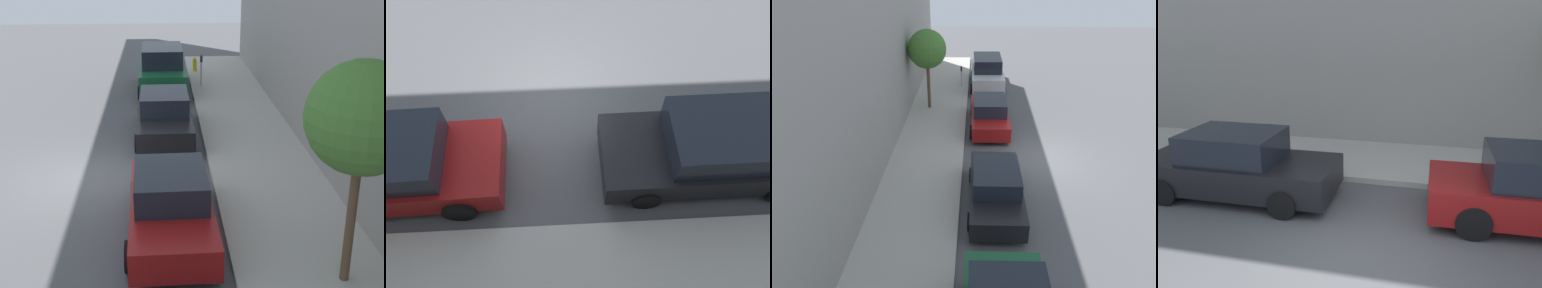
{
  "view_description": "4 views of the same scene",
  "coord_description": "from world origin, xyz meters",
  "views": [
    {
      "loc": [
        2.13,
        -13.96,
        6.29
      ],
      "look_at": [
        2.96,
        -0.12,
        1.0
      ],
      "focal_mm": 50.0,
      "sensor_mm": 36.0,
      "label": 1
    },
    {
      "loc": [
        6.04,
        0.34,
        7.37
      ],
      "look_at": [
        2.14,
        0.54,
        1.0
      ],
      "focal_mm": 35.0,
      "sensor_mm": 36.0,
      "label": 2
    },
    {
      "loc": [
        2.97,
        14.2,
        8.27
      ],
      "look_at": [
        3.45,
        0.6,
        1.0
      ],
      "focal_mm": 35.0,
      "sensor_mm": 36.0,
      "label": 3
    },
    {
      "loc": [
        -5.05,
        -1.05,
        3.8
      ],
      "look_at": [
        3.58,
        0.96,
        1.0
      ],
      "focal_mm": 35.0,
      "sensor_mm": 36.0,
      "label": 4
    }
  ],
  "objects": [
    {
      "name": "parked_sedan_third",
      "position": [
        2.23,
        3.3,
        0.73
      ],
      "size": [
        1.92,
        4.51,
        1.54
      ],
      "color": "black",
      "rests_on": "ground_plane"
    },
    {
      "name": "sidewalk",
      "position": [
        5.07,
        0.0,
        0.07
      ],
      "size": [
        3.14,
        32.0,
        0.15
      ],
      "color": "#B2ADA3",
      "rests_on": "ground_plane"
    },
    {
      "name": "ground_plane",
      "position": [
        0.0,
        0.0,
        0.0
      ],
      "size": [
        60.0,
        60.0,
        0.0
      ],
      "primitive_type": "plane",
      "color": "#515154"
    }
  ]
}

